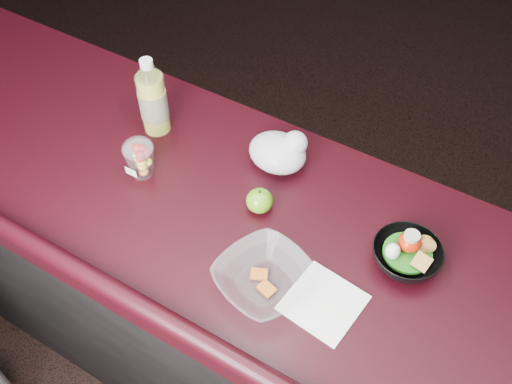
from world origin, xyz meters
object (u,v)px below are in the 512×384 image
takeout_bowl (264,278)px  fruit_cup (140,158)px  lemonade_bottle (153,101)px  green_apple (259,201)px  snack_bowl (406,254)px

takeout_bowl → fruit_cup: bearing=164.0°
lemonade_bottle → takeout_bowl: size_ratio=0.89×
green_apple → snack_bowl: snack_bowl is taller
takeout_bowl → lemonade_bottle: bearing=151.1°
green_apple → lemonade_bottle: bearing=165.3°
green_apple → takeout_bowl: bearing=-56.5°
takeout_bowl → green_apple: bearing=123.5°
lemonade_bottle → fruit_cup: size_ratio=2.05×
fruit_cup → takeout_bowl: (0.46, -0.13, -0.03)m
green_apple → takeout_bowl: size_ratio=0.26×
fruit_cup → takeout_bowl: bearing=-16.0°
fruit_cup → takeout_bowl: 0.48m
fruit_cup → lemonade_bottle: bearing=114.1°
lemonade_bottle → fruit_cup: 0.18m
lemonade_bottle → takeout_bowl: 0.61m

